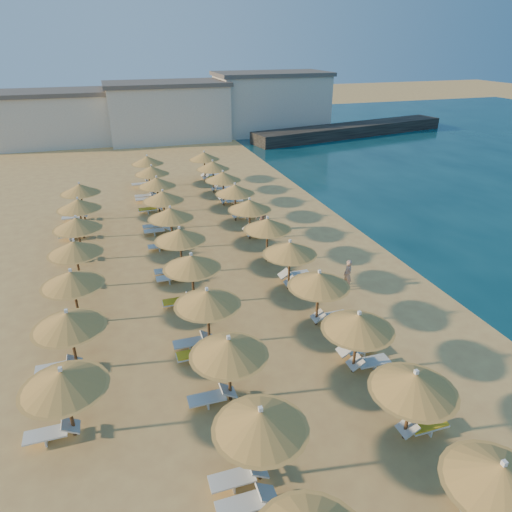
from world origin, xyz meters
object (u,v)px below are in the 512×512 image
object	(u,v)px
parasol_row_east	(267,225)
parasol_row_west	(180,235)
beachgoer_a	(348,275)
beachgoer_c	(262,220)
jetty	(352,130)

from	to	relation	value
parasol_row_east	parasol_row_west	xyz separation A→B (m)	(-5.20, 0.00, 0.00)
beachgoer_a	beachgoer_c	bearing A→B (deg)	-165.20
parasol_row_west	beachgoer_a	distance (m)	9.51
beachgoer_a	beachgoer_c	size ratio (longest dim) A/B	1.08
parasol_row_west	beachgoer_c	size ratio (longest dim) A/B	24.70
parasol_row_west	parasol_row_east	bearing A→B (deg)	0.00
jetty	beachgoer_c	xyz separation A→B (m)	(-22.85, -28.97, 0.04)
parasol_row_east	beachgoer_a	size ratio (longest dim) A/B	22.84
jetty	parasol_row_west	size ratio (longest dim) A/B	0.77
parasol_row_west	beachgoer_a	size ratio (longest dim) A/B	22.84
parasol_row_west	jetty	bearing A→B (deg)	49.04
jetty	beachgoer_c	distance (m)	36.90
jetty	parasol_row_east	world-z (taller)	parasol_row_east
jetty	beachgoer_c	bearing A→B (deg)	-139.40
jetty	beachgoer_a	xyz separation A→B (m)	(-21.11, -38.32, 0.10)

